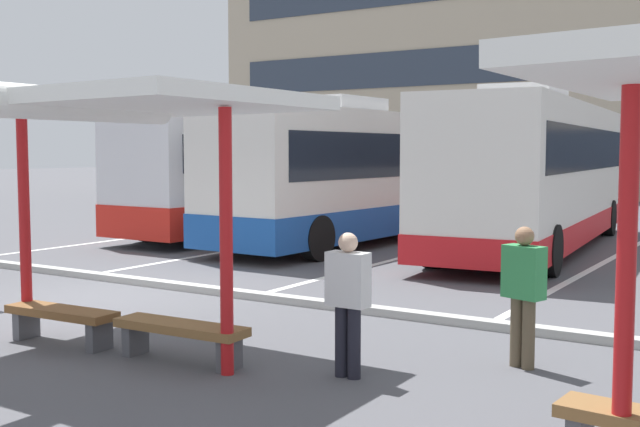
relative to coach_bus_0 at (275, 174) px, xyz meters
The scene contains 15 objects.
ground_plane 11.09m from the coach_bus_0, 69.44° to the right, with size 160.00×160.00×0.00m, color #515156.
terminal_building 28.17m from the coach_bus_0, 81.82° to the left, with size 43.10×14.47×20.51m.
coach_bus_0 is the anchor object (origin of this frame).
coach_bus_1 3.61m from the coach_bus_0, ahead, with size 2.99×11.55×3.71m.
coach_bus_2 7.91m from the coach_bus_0, ahead, with size 3.49×11.57×3.82m.
lane_stripe_0 3.05m from the coach_bus_0, 148.35° to the right, with size 0.16×14.00×0.01m, color white.
lane_stripe_1 2.84m from the coach_bus_0, 35.77° to the right, with size 0.16×14.00×0.01m, color white.
lane_stripe_2 6.23m from the coach_bus_0, 12.81° to the right, with size 0.16×14.00×0.01m, color white.
lane_stripe_3 10.08m from the coach_bus_0, ahead, with size 0.16×14.00×0.01m, color white.
waiting_shelter_2 14.46m from the coach_bus_0, 62.45° to the right, with size 4.31×5.02×3.07m.
bench_2 13.91m from the coach_bus_0, 65.37° to the right, with size 1.59×0.50×0.45m.
bench_3 14.59m from the coach_bus_0, 58.62° to the right, with size 1.68×0.50×0.45m.
platform_kerb 9.90m from the coach_bus_0, 66.80° to the right, with size 44.00×0.24×0.12m, color #ADADA8.
waiting_passenger_0 15.24m from the coach_bus_0, 51.54° to the right, with size 0.45×0.23×1.54m.
waiting_passenger_1 15.20m from the coach_bus_0, 44.11° to the right, with size 0.50×0.35×1.56m.
Camera 1 is at (9.65, -8.59, 2.38)m, focal length 43.58 mm.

